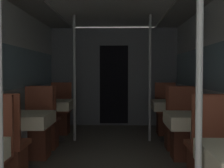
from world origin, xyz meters
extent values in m
cube|color=slate|center=(0.00, 6.02, 1.10)|extent=(2.84, 0.08, 2.20)
cube|color=black|center=(0.00, 5.98, 0.92)|extent=(0.64, 0.01, 1.76)
cylinder|color=#B7B7BC|center=(-1.04, 2.69, 0.35)|extent=(0.09, 0.09, 0.67)
cube|color=#93704C|center=(-1.04, 2.69, 0.69)|extent=(0.62, 0.62, 0.02)
cube|color=beige|center=(-1.04, 2.69, 0.63)|extent=(0.66, 0.66, 0.15)
cube|color=brown|center=(-1.04, 2.13, 0.21)|extent=(0.35, 0.35, 0.43)
cube|color=brown|center=(-1.04, 2.13, 0.45)|extent=(0.41, 0.41, 0.05)
cube|color=brown|center=(-1.04, 3.26, 0.21)|extent=(0.35, 0.35, 0.43)
cube|color=brown|center=(-1.04, 3.26, 0.45)|extent=(0.41, 0.41, 0.05)
cube|color=brown|center=(-1.04, 3.44, 0.74)|extent=(0.41, 0.04, 0.52)
cylinder|color=#4C4C51|center=(-1.04, 4.39, 0.01)|extent=(0.39, 0.39, 0.01)
cylinder|color=#B7B7BC|center=(-1.04, 4.39, 0.35)|extent=(0.09, 0.09, 0.67)
cube|color=#93704C|center=(-1.04, 4.39, 0.69)|extent=(0.62, 0.62, 0.02)
cube|color=beige|center=(-1.04, 4.39, 0.63)|extent=(0.66, 0.66, 0.15)
cube|color=brown|center=(-1.04, 3.83, 0.21)|extent=(0.35, 0.35, 0.43)
cube|color=brown|center=(-1.04, 3.83, 0.45)|extent=(0.41, 0.41, 0.05)
cube|color=brown|center=(-1.04, 3.64, 0.74)|extent=(0.41, 0.04, 0.52)
cube|color=brown|center=(-1.04, 4.96, 0.21)|extent=(0.35, 0.35, 0.43)
cube|color=brown|center=(-1.04, 4.96, 0.45)|extent=(0.41, 0.41, 0.05)
cube|color=brown|center=(-1.04, 5.14, 0.74)|extent=(0.41, 0.04, 0.52)
cylinder|color=silver|center=(-0.66, 4.39, 1.10)|extent=(0.05, 0.05, 2.20)
cube|color=brown|center=(1.04, 1.74, 0.74)|extent=(0.41, 0.04, 0.52)
cylinder|color=silver|center=(0.66, 1.00, 1.10)|extent=(0.05, 0.05, 2.20)
cylinder|color=#B7B7BC|center=(1.04, 2.69, 0.35)|extent=(0.09, 0.09, 0.67)
cube|color=#93704C|center=(1.04, 2.69, 0.69)|extent=(0.62, 0.62, 0.02)
cube|color=beige|center=(1.04, 2.69, 0.63)|extent=(0.66, 0.66, 0.15)
cube|color=brown|center=(1.04, 2.13, 0.45)|extent=(0.41, 0.41, 0.05)
cube|color=brown|center=(1.04, 1.95, 0.74)|extent=(0.41, 0.04, 0.52)
cube|color=brown|center=(1.04, 3.26, 0.21)|extent=(0.35, 0.35, 0.43)
cube|color=brown|center=(1.04, 3.26, 0.45)|extent=(0.41, 0.41, 0.05)
cube|color=brown|center=(1.04, 3.44, 0.74)|extent=(0.41, 0.04, 0.52)
cylinder|color=#4C4C51|center=(1.04, 4.39, 0.01)|extent=(0.39, 0.39, 0.01)
cylinder|color=#B7B7BC|center=(1.04, 4.39, 0.35)|extent=(0.09, 0.09, 0.67)
cube|color=#93704C|center=(1.04, 4.39, 0.69)|extent=(0.62, 0.62, 0.02)
cube|color=beige|center=(1.04, 4.39, 0.63)|extent=(0.66, 0.66, 0.15)
cube|color=brown|center=(1.04, 3.83, 0.21)|extent=(0.35, 0.35, 0.43)
cube|color=brown|center=(1.04, 3.83, 0.45)|extent=(0.41, 0.41, 0.05)
cube|color=brown|center=(1.04, 3.64, 0.74)|extent=(0.41, 0.04, 0.52)
cube|color=brown|center=(1.04, 4.96, 0.21)|extent=(0.35, 0.35, 0.43)
cube|color=brown|center=(1.04, 4.96, 0.45)|extent=(0.41, 0.41, 0.05)
cube|color=brown|center=(1.04, 5.14, 0.74)|extent=(0.41, 0.04, 0.52)
cylinder|color=silver|center=(0.66, 4.39, 1.10)|extent=(0.05, 0.05, 2.20)
camera|label=1|loc=(0.15, -1.05, 1.21)|focal=50.00mm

